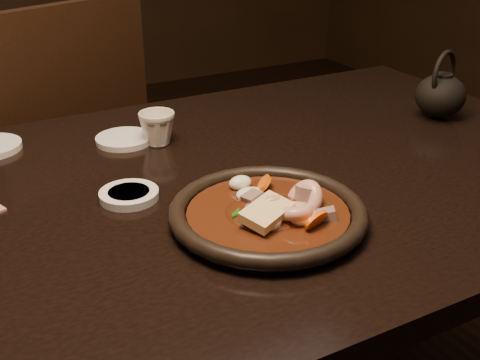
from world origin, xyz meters
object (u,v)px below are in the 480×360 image
plate (268,214)px  tea_cup (157,127)px  table (195,224)px  chair (54,165)px  teapot (441,93)px

plate → tea_cup: bearing=94.5°
table → plate: size_ratio=5.35×
chair → teapot: size_ratio=6.66×
chair → plate: chair is taller
plate → chair: bearing=99.4°
chair → plate: size_ratio=3.25×
chair → plate: 0.92m
chair → teapot: chair is taller
chair → tea_cup: chair is taller
plate → table: bearing=104.0°
teapot → chair: bearing=117.3°
table → chair: 0.73m
chair → teapot: bearing=115.4°
plate → teapot: teapot is taller
table → chair: (-0.10, 0.71, -0.14)m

